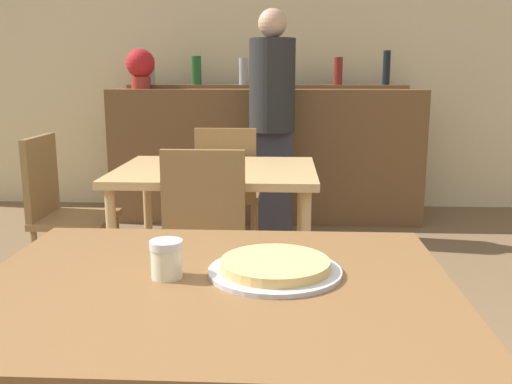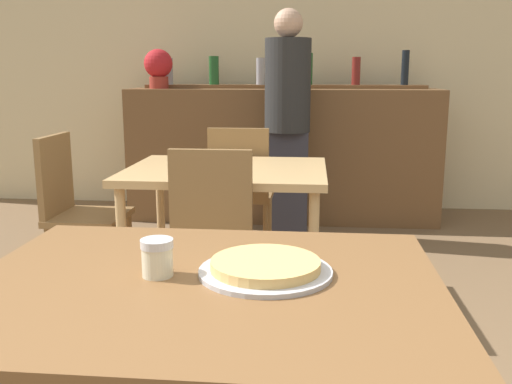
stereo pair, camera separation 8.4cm
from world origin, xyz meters
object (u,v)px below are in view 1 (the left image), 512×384
at_px(chair_far_side_back, 228,186).
at_px(chair_far_side_left, 61,206).
at_px(cheese_shaker, 167,259).
at_px(pizza_tray, 275,267).
at_px(potted_plant, 140,66).
at_px(person_standing, 272,117).
at_px(chair_far_side_front, 201,239).

xyz_separation_m(chair_far_side_back, chair_far_side_left, (-0.86, -0.59, 0.00)).
relative_size(chair_far_side_back, cheese_shaker, 9.96).
bearing_deg(pizza_tray, potted_plant, 108.89).
xyz_separation_m(chair_far_side_left, person_standing, (1.13, 1.29, 0.39)).
distance_m(cheese_shaker, potted_plant, 3.68).
relative_size(chair_far_side_back, person_standing, 0.54).
distance_m(chair_far_side_front, cheese_shaker, 1.16).
bearing_deg(potted_plant, pizza_tray, -71.11).
bearing_deg(chair_far_side_left, pizza_tray, -144.14).
xyz_separation_m(pizza_tray, cheese_shaker, (-0.26, -0.04, 0.03)).
xyz_separation_m(chair_far_side_front, pizza_tray, (0.35, -1.08, 0.26)).
bearing_deg(person_standing, chair_far_side_front, -98.09).
height_order(chair_far_side_front, person_standing, person_standing).
bearing_deg(chair_far_side_left, chair_far_side_front, -124.55).
height_order(chair_far_side_back, person_standing, person_standing).
relative_size(pizza_tray, potted_plant, 1.00).
relative_size(chair_far_side_back, chair_far_side_left, 1.00).
bearing_deg(pizza_tray, chair_far_side_back, 98.71).
distance_m(pizza_tray, person_standing, 2.96).
bearing_deg(cheese_shaker, chair_far_side_left, 119.08).
distance_m(chair_far_side_back, cheese_shaker, 2.32).
xyz_separation_m(person_standing, potted_plant, (-1.11, 0.53, 0.37)).
bearing_deg(chair_far_side_back, person_standing, -111.07).
relative_size(chair_far_side_left, cheese_shaker, 9.96).
bearing_deg(chair_far_side_back, chair_far_side_front, 90.00).
bearing_deg(chair_far_side_front, cheese_shaker, -85.45).
bearing_deg(chair_far_side_back, pizza_tray, 98.71).
bearing_deg(potted_plant, chair_far_side_front, -70.65).
xyz_separation_m(chair_far_side_back, person_standing, (0.27, 0.69, 0.39)).
bearing_deg(pizza_tray, cheese_shaker, -171.75).
height_order(chair_far_side_front, potted_plant, potted_plant).
height_order(chair_far_side_back, cheese_shaker, chair_far_side_back).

